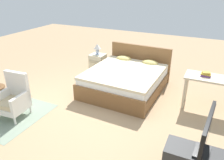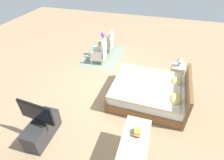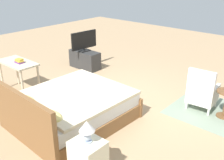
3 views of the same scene
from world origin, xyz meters
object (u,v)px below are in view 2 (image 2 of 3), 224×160
vanity_desk (135,142)px  side_table (103,48)px  bed (150,92)px  armchair_by_window_left (107,43)px  armchair_by_window_right (100,53)px  book_stack (137,132)px  nightstand (177,73)px  tv_flatscreen (36,113)px  tv_stand (42,130)px  flower_vase (103,37)px  table_lamp (180,60)px

vanity_desk → side_table: bearing=-153.6°
bed → armchair_by_window_left: (-2.64, -2.12, 0.08)m
armchair_by_window_right → book_stack: (3.50, 2.02, 0.42)m
nightstand → tv_flatscreen: 4.48m
nightstand → tv_stand: bearing=-42.8°
book_stack → tv_stand: bearing=-86.0°
flower_vase → tv_stand: flower_vase is taller
side_table → armchair_by_window_left: bearing=177.8°
table_lamp → vanity_desk: size_ratio=0.32×
flower_vase → nightstand: bearing=73.1°
side_table → tv_flatscreen: (4.14, -0.12, 0.47)m
nightstand → book_stack: size_ratio=2.68×
table_lamp → vanity_desk: 3.34m
tv_flatscreen → tv_stand: bearing=175.0°
bed → flower_vase: size_ratio=4.49×
book_stack → table_lamp: bearing=164.5°
armchair_by_window_right → table_lamp: armchair_by_window_right is taller
bed → tv_flatscreen: bearing=-48.5°
table_lamp → vanity_desk: table_lamp is taller
armchair_by_window_right → armchair_by_window_left: bearing=180.0°
armchair_by_window_right → side_table: bearing=-177.8°
flower_vase → nightstand: flower_vase is taller
vanity_desk → armchair_by_window_right: bearing=-150.8°
armchair_by_window_left → bed: bearing=38.8°
flower_vase → book_stack: size_ratio=2.26×
armchair_by_window_right → vanity_desk: armchair_by_window_right is taller
armchair_by_window_left → nightstand: bearing=64.5°
armchair_by_window_left → tv_stand: 4.64m
flower_vase → book_stack: bearing=27.1°
flower_vase → tv_stand: (4.14, -0.12, -0.60)m
armchair_by_window_left → book_stack: armchair_by_window_left is taller
armchair_by_window_left → tv_flatscreen: (4.64, -0.13, 0.44)m
vanity_desk → nightstand: bearing=165.0°
table_lamp → tv_stand: table_lamp is taller
armchair_by_window_left → book_stack: 4.94m
armchair_by_window_left → table_lamp: 3.22m
flower_vase → table_lamp: flower_vase is taller
bed → book_stack: (1.85, -0.10, 0.51)m
bed → side_table: bed is taller
bed → armchair_by_window_left: size_ratio=2.33×
vanity_desk → book_stack: bearing=177.8°
side_table → armchair_by_window_right: bearing=2.2°
tv_flatscreen → flower_vase: bearing=178.4°
vanity_desk → tv_flatscreen: bearing=-88.9°
bed → armchair_by_window_right: bearing=-128.0°
tv_flatscreen → book_stack: bearing=94.1°
flower_vase → tv_flatscreen: size_ratio=0.55×
vanity_desk → book_stack: 0.19m
side_table → flower_vase: 0.50m
side_table → table_lamp: 3.06m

